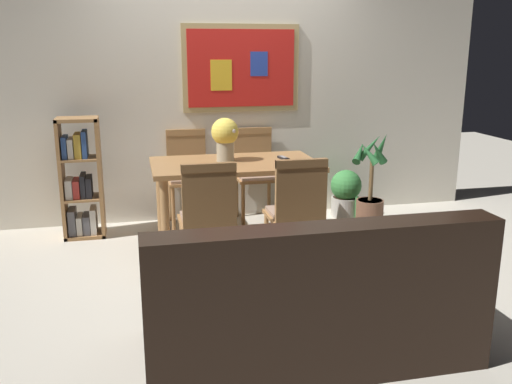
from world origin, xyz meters
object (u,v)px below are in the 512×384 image
at_px(dining_chair_far_left, 188,169).
at_px(tv_remote, 283,158).
at_px(potted_palm, 370,193).
at_px(dining_table, 235,174).
at_px(bookshelf, 81,183).
at_px(dining_chair_far_right, 255,166).
at_px(flower_vase, 225,136).
at_px(dining_chair_near_right, 297,206).
at_px(dining_chair_near_left, 208,212).
at_px(leather_couch, 308,304).
at_px(potted_ivy, 346,193).

height_order(dining_chair_far_left, tv_remote, dining_chair_far_left).
bearing_deg(potted_palm, dining_table, -170.55).
distance_m(bookshelf, potted_palm, 2.70).
relative_size(dining_chair_far_right, flower_vase, 2.45).
bearing_deg(dining_chair_near_right, dining_table, 112.97).
distance_m(dining_chair_near_left, bookshelf, 1.61).
distance_m(dining_table, leather_couch, 1.92).
xyz_separation_m(dining_chair_near_right, tv_remote, (0.11, 0.80, 0.21)).
xyz_separation_m(dining_table, potted_palm, (1.36, 0.23, -0.30)).
bearing_deg(dining_table, flower_vase, 140.11).
relative_size(potted_palm, tv_remote, 5.71).
xyz_separation_m(dining_chair_near_left, potted_palm, (1.70, 0.98, -0.21)).
height_order(dining_chair_far_left, bookshelf, bookshelf).
bearing_deg(bookshelf, tv_remote, -15.48).
distance_m(bookshelf, tv_remote, 1.83).
bearing_deg(bookshelf, flower_vase, -20.21).
bearing_deg(dining_table, potted_palm, 9.45).
bearing_deg(dining_chair_far_left, flower_vase, -68.79).
bearing_deg(dining_chair_near_left, bookshelf, 127.43).
height_order(dining_table, bookshelf, bookshelf).
distance_m(leather_couch, flower_vase, 2.06).
bearing_deg(leather_couch, potted_ivy, 64.13).
bearing_deg(dining_chair_near_left, potted_ivy, 40.14).
bearing_deg(dining_table, potted_ivy, 25.13).
height_order(dining_chair_far_left, potted_palm, potted_palm).
xyz_separation_m(flower_vase, tv_remote, (0.51, -0.03, -0.21)).
bearing_deg(potted_palm, flower_vase, -173.34).
distance_m(dining_chair_far_left, potted_palm, 1.78).
relative_size(leather_couch, potted_ivy, 3.45).
distance_m(dining_chair_near_right, potted_palm, 1.45).
xyz_separation_m(bookshelf, potted_palm, (2.67, -0.29, -0.18)).
bearing_deg(dining_chair_near_right, flower_vase, 115.62).
relative_size(potted_palm, flower_vase, 2.49).
bearing_deg(bookshelf, potted_ivy, 1.60).
bearing_deg(dining_chair_near_right, potted_palm, 43.71).
distance_m(dining_chair_far_left, dining_chair_near_right, 1.63).
bearing_deg(dining_chair_far_left, tv_remote, -42.39).
bearing_deg(dining_chair_near_right, dining_chair_far_left, 113.67).
height_order(dining_chair_near_left, potted_ivy, dining_chair_near_left).
bearing_deg(flower_vase, dining_chair_near_left, -108.26).
height_order(dining_chair_near_left, bookshelf, bookshelf).
bearing_deg(dining_chair_far_left, leather_couch, -81.60).
height_order(bookshelf, flower_vase, flower_vase).
height_order(leather_couch, potted_palm, potted_palm).
distance_m(dining_table, tv_remote, 0.45).
relative_size(bookshelf, potted_ivy, 2.08).
bearing_deg(flower_vase, dining_chair_near_right, -64.38).
distance_m(dining_chair_near_left, dining_chair_far_right, 1.61).
xyz_separation_m(dining_chair_near_left, leather_couch, (0.40, -1.13, -0.23)).
xyz_separation_m(dining_chair_near_right, potted_ivy, (0.93, 1.35, -0.29)).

